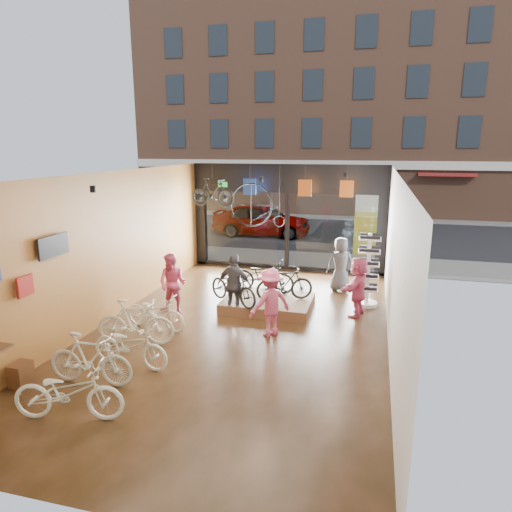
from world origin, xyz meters
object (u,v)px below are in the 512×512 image
(customer_5, at_px, (358,287))
(sunglasses_rack, at_px, (368,270))
(display_platform, at_px, (268,303))
(customer_3, at_px, (270,303))
(floor_bike_2, at_px, (130,346))
(penny_farthing, at_px, (260,207))
(floor_bike_3, at_px, (136,322))
(floor_bike_4, at_px, (155,312))
(display_bike_right, at_px, (264,276))
(street_car, at_px, (262,219))
(customer_2, at_px, (235,285))
(display_bike_mid, at_px, (285,283))
(hung_bike, at_px, (213,192))
(display_bike_left, at_px, (233,287))
(floor_bike_0, at_px, (69,392))
(box_truck, at_px, (379,219))
(floor_bike_1, at_px, (90,359))
(customer_4, at_px, (340,264))
(customer_1, at_px, (173,284))

(customer_5, distance_m, sunglasses_rack, 0.92)
(display_platform, height_order, customer_3, customer_3)
(floor_bike_2, xyz_separation_m, penny_farthing, (1.06, 6.62, 2.04))
(floor_bike_3, relative_size, floor_bike_4, 1.07)
(display_bike_right, xyz_separation_m, penny_farthing, (-0.62, 2.01, 1.73))
(street_car, relative_size, customer_2, 2.88)
(floor_bike_2, relative_size, display_bike_mid, 1.11)
(floor_bike_4, bearing_deg, hung_bike, 10.74)
(display_bike_left, height_order, display_bike_right, display_bike_right)
(floor_bike_0, xyz_separation_m, display_bike_left, (1.17, 5.34, 0.28))
(box_truck, distance_m, floor_bike_1, 15.19)
(display_bike_right, bearing_deg, customer_4, -48.05)
(street_car, distance_m, display_platform, 10.74)
(display_bike_left, height_order, customer_3, customer_3)
(display_bike_mid, bearing_deg, floor_bike_4, 103.04)
(floor_bike_1, bearing_deg, street_car, -0.98)
(display_bike_mid, relative_size, customer_5, 0.98)
(floor_bike_2, distance_m, floor_bike_3, 1.09)
(floor_bike_0, bearing_deg, display_platform, -30.54)
(floor_bike_4, distance_m, customer_1, 1.24)
(street_car, relative_size, customer_3, 2.96)
(floor_bike_4, xyz_separation_m, display_bike_mid, (2.82, 2.10, 0.33))
(floor_bike_0, bearing_deg, hung_bike, -8.70)
(floor_bike_4, bearing_deg, floor_bike_0, -165.42)
(floor_bike_4, bearing_deg, box_truck, -15.80)
(hung_bike, bearing_deg, penny_farthing, -78.59)
(customer_4, height_order, customer_5, customer_4)
(display_platform, relative_size, customer_2, 1.42)
(box_truck, height_order, hung_bike, hung_bike)
(floor_bike_0, distance_m, hung_bike, 8.88)
(customer_1, xyz_separation_m, customer_5, (4.83, 1.03, -0.01))
(floor_bike_0, distance_m, penny_farthing, 8.85)
(street_car, bearing_deg, hung_bike, -178.11)
(display_bike_left, relative_size, customer_4, 1.04)
(customer_3, bearing_deg, display_bike_mid, -133.47)
(sunglasses_rack, bearing_deg, floor_bike_1, -115.95)
(floor_bike_0, distance_m, display_bike_right, 6.76)
(floor_bike_4, relative_size, display_bike_right, 0.92)
(floor_bike_2, bearing_deg, floor_bike_4, 17.72)
(box_truck, distance_m, customer_3, 11.41)
(customer_3, bearing_deg, display_bike_right, -116.17)
(display_bike_left, bearing_deg, box_truck, 11.43)
(display_bike_mid, height_order, sunglasses_rack, sunglasses_rack)
(customer_4, distance_m, penny_farthing, 3.18)
(customer_2, height_order, sunglasses_rack, sunglasses_rack)
(display_bike_mid, bearing_deg, display_bike_left, 92.26)
(floor_bike_2, bearing_deg, display_bike_right, -14.25)
(floor_bike_3, bearing_deg, floor_bike_4, -11.34)
(box_truck, bearing_deg, customer_3, -102.54)
(floor_bike_3, relative_size, customer_5, 1.11)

